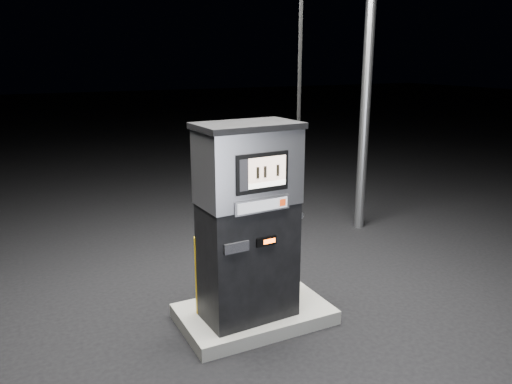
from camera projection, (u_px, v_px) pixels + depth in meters
name	position (u px, v px, depth m)	size (l,w,h in m)	color
ground	(254.00, 320.00, 5.48)	(80.00, 80.00, 0.00)	black
pump_island	(254.00, 314.00, 5.46)	(1.60, 1.00, 0.15)	slate
fuel_dispenser	(248.00, 221.00, 5.03)	(1.13, 0.65, 4.23)	black
bollard_left	(200.00, 276.00, 5.23)	(0.11, 0.11, 0.86)	#C99B0B
bollard_right	(290.00, 251.00, 5.70)	(0.14, 0.14, 1.02)	#C99B0B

